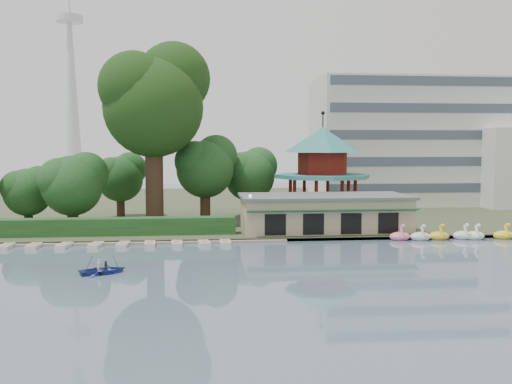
{
  "coord_description": "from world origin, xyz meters",
  "views": [
    {
      "loc": [
        -3.92,
        -39.7,
        9.61
      ],
      "look_at": [
        2.0,
        18.0,
        5.0
      ],
      "focal_mm": 40.0,
      "sensor_mm": 36.0,
      "label": 1
    }
  ],
  "objects": [
    {
      "name": "swan_boats",
      "position": [
        24.23,
        16.55,
        0.4
      ],
      "size": [
        16.18,
        2.16,
        1.92
      ],
      "color": "pink",
      "rests_on": "ground"
    },
    {
      "name": "lamp_post",
      "position": [
        1.5,
        19.0,
        3.34
      ],
      "size": [
        0.36,
        0.36,
        4.28
      ],
      "color": "black",
      "rests_on": "shore"
    },
    {
      "name": "ground_plane",
      "position": [
        0.0,
        0.0,
        0.0
      ],
      "size": [
        220.0,
        220.0,
        0.0
      ],
      "primitive_type": "plane",
      "color": "slate",
      "rests_on": "ground"
    },
    {
      "name": "office_building",
      "position": [
        32.67,
        49.0,
        9.73
      ],
      "size": [
        38.0,
        18.0,
        20.0
      ],
      "color": "silver",
      "rests_on": "shore"
    },
    {
      "name": "small_trees",
      "position": [
        -11.36,
        31.5,
        6.15
      ],
      "size": [
        39.64,
        16.94,
        10.75
      ],
      "color": "#3A281C",
      "rests_on": "shore"
    },
    {
      "name": "moored_rowboats",
      "position": [
        -13.97,
        15.85,
        0.18
      ],
      "size": [
        26.9,
        2.58,
        0.36
      ],
      "color": "silver",
      "rests_on": "ground"
    },
    {
      "name": "shore",
      "position": [
        0.0,
        52.0,
        0.2
      ],
      "size": [
        220.0,
        70.0,
        0.4
      ],
      "primitive_type": "cube",
      "color": "#424930",
      "rests_on": "ground"
    },
    {
      "name": "boathouse",
      "position": [
        10.0,
        21.97,
        2.37
      ],
      "size": [
        18.6,
        9.39,
        3.9
      ],
      "color": "tan",
      "rests_on": "shore"
    },
    {
      "name": "broadcast_tower",
      "position": [
        -42.0,
        140.0,
        33.98
      ],
      "size": [
        8.0,
        8.0,
        96.0
      ],
      "color": "silver",
      "rests_on": "ground"
    },
    {
      "name": "embankment",
      "position": [
        0.0,
        17.3,
        0.15
      ],
      "size": [
        220.0,
        0.6,
        0.3
      ],
      "primitive_type": "cube",
      "color": "gray",
      "rests_on": "ground"
    },
    {
      "name": "rowboat_with_passengers",
      "position": [
        -11.16,
        3.94,
        0.5
      ],
      "size": [
        5.78,
        5.0,
        2.01
      ],
      "color": "#30449C",
      "rests_on": "ground"
    },
    {
      "name": "dock",
      "position": [
        -12.0,
        17.2,
        0.12
      ],
      "size": [
        34.0,
        1.6,
        0.24
      ],
      "primitive_type": "cube",
      "color": "gray",
      "rests_on": "ground"
    },
    {
      "name": "pavilion",
      "position": [
        12.0,
        32.0,
        7.48
      ],
      "size": [
        12.4,
        12.4,
        13.5
      ],
      "color": "tan",
      "rests_on": "shore"
    },
    {
      "name": "big_tree",
      "position": [
        -8.84,
        28.19,
        15.3
      ],
      "size": [
        12.79,
        11.92,
        21.7
      ],
      "color": "#3A281C",
      "rests_on": "shore"
    },
    {
      "name": "hedge",
      "position": [
        -15.0,
        20.5,
        1.3
      ],
      "size": [
        30.0,
        2.0,
        1.8
      ],
      "primitive_type": "cube",
      "color": "#224E21",
      "rests_on": "shore"
    }
  ]
}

